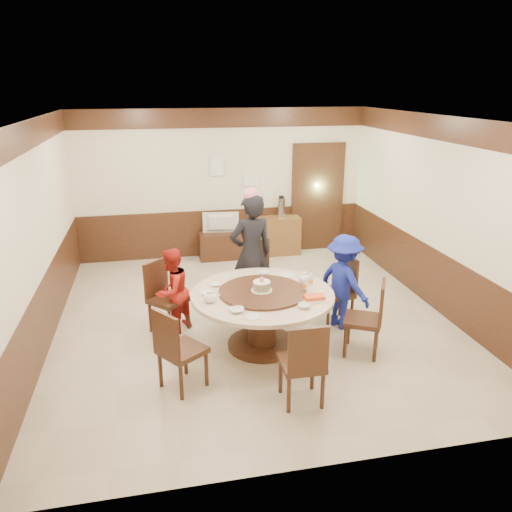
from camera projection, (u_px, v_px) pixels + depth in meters
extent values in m
plane|color=#C0B19A|center=(254.00, 319.00, 7.20)|extent=(6.00, 6.00, 0.00)
plane|color=silver|center=(253.00, 119.00, 6.29)|extent=(6.00, 6.00, 0.00)
cube|color=beige|center=(222.00, 184.00, 9.52)|extent=(5.50, 0.04, 2.80)
cube|color=beige|center=(329.00, 325.00, 3.97)|extent=(5.50, 0.04, 2.80)
cube|color=beige|center=(38.00, 238.00, 6.22)|extent=(0.04, 6.00, 2.80)
cube|color=beige|center=(438.00, 215.00, 7.28)|extent=(0.04, 6.00, 2.80)
cube|color=#3B1F12|center=(254.00, 290.00, 7.06)|extent=(5.50, 6.00, 0.90)
cube|color=#3B1F12|center=(253.00, 133.00, 6.35)|extent=(5.50, 6.00, 0.35)
cube|color=#3B1F12|center=(317.00, 198.00, 9.96)|extent=(1.05, 0.08, 2.18)
cube|color=#86CF8E|center=(317.00, 198.00, 9.97)|extent=(0.88, 0.02, 2.05)
cylinder|color=#3B1F12|center=(262.00, 344.00, 6.45)|extent=(0.90, 0.90, 0.06)
cylinder|color=#3B1F12|center=(262.00, 321.00, 6.35)|extent=(0.36, 0.36, 0.65)
cylinder|color=beige|center=(263.00, 295.00, 6.22)|extent=(1.79, 1.79, 0.05)
cylinder|color=#3B1F12|center=(263.00, 292.00, 6.21)|extent=(1.10, 1.10, 0.03)
cube|color=#3B1F12|center=(335.00, 293.00, 6.97)|extent=(0.48, 0.48, 0.06)
cube|color=#3B1F12|center=(350.00, 273.00, 6.94)|extent=(0.08, 0.42, 0.50)
cube|color=#3B1F12|center=(334.00, 308.00, 7.05)|extent=(0.36, 0.36, 0.42)
cube|color=#3B1F12|center=(259.00, 276.00, 7.57)|extent=(0.45, 0.45, 0.06)
cube|color=#3B1F12|center=(256.00, 255.00, 7.67)|extent=(0.42, 0.05, 0.50)
cube|color=#3B1F12|center=(259.00, 291.00, 7.65)|extent=(0.36, 0.36, 0.42)
cube|color=#3B1F12|center=(168.00, 300.00, 6.74)|extent=(0.62, 0.62, 0.06)
cube|color=#3B1F12|center=(156.00, 278.00, 6.76)|extent=(0.33, 0.32, 0.50)
cube|color=#3B1F12|center=(169.00, 316.00, 6.82)|extent=(0.36, 0.36, 0.42)
cube|color=#3B1F12|center=(182.00, 350.00, 5.47)|extent=(0.61, 0.61, 0.06)
cube|color=#3B1F12|center=(166.00, 335.00, 5.23)|extent=(0.28, 0.36, 0.50)
cube|color=#3B1F12|center=(183.00, 369.00, 5.54)|extent=(0.36, 0.36, 0.42)
cube|color=#3B1F12|center=(302.00, 363.00, 5.21)|extent=(0.45, 0.45, 0.06)
cube|color=#3B1F12|center=(308.00, 351.00, 4.93)|extent=(0.42, 0.05, 0.50)
cube|color=#3B1F12|center=(301.00, 383.00, 5.29)|extent=(0.36, 0.36, 0.42)
cube|color=#3B1F12|center=(363.00, 320.00, 6.17)|extent=(0.60, 0.60, 0.06)
cube|color=#3B1F12|center=(382.00, 302.00, 6.02)|extent=(0.23, 0.39, 0.50)
cube|color=#3B1F12|center=(361.00, 337.00, 6.24)|extent=(0.36, 0.36, 0.42)
imported|color=black|center=(251.00, 254.00, 7.19)|extent=(0.72, 0.55, 1.78)
imported|color=#AE1E17|center=(172.00, 291.00, 6.67)|extent=(0.72, 0.73, 1.18)
imported|color=#182499|center=(344.00, 282.00, 6.79)|extent=(0.81, 0.98, 1.32)
cylinder|color=white|center=(262.00, 290.00, 6.20)|extent=(0.27, 0.27, 0.01)
cylinder|color=gray|center=(262.00, 286.00, 6.18)|extent=(0.21, 0.21, 0.10)
cylinder|color=white|center=(262.00, 282.00, 6.16)|extent=(0.21, 0.21, 0.01)
sphere|color=pink|center=(262.00, 279.00, 6.15)|extent=(0.06, 0.06, 0.06)
ellipsoid|color=white|center=(210.00, 298.00, 5.93)|extent=(0.17, 0.15, 0.13)
ellipsoid|color=white|center=(304.00, 278.00, 6.51)|extent=(0.17, 0.15, 0.13)
imported|color=white|center=(216.00, 285.00, 6.43)|extent=(0.13, 0.13, 0.03)
imported|color=white|center=(304.00, 306.00, 5.80)|extent=(0.15, 0.15, 0.05)
imported|color=white|center=(237.00, 310.00, 5.69)|extent=(0.16, 0.16, 0.04)
imported|color=white|center=(319.00, 293.00, 6.16)|extent=(0.12, 0.12, 0.04)
imported|color=white|center=(207.00, 293.00, 6.16)|extent=(0.14, 0.14, 0.03)
imported|color=white|center=(264.00, 273.00, 6.80)|extent=(0.13, 0.13, 0.04)
cylinder|color=white|center=(253.00, 317.00, 5.56)|extent=(0.18, 0.18, 0.01)
cylinder|color=white|center=(287.00, 275.00, 6.76)|extent=(0.18, 0.18, 0.01)
cube|color=white|center=(314.00, 300.00, 6.00)|extent=(0.30, 0.20, 0.02)
cube|color=#E44B1A|center=(314.00, 297.00, 5.99)|extent=(0.24, 0.15, 0.04)
cylinder|color=white|center=(305.00, 285.00, 6.25)|extent=(0.06, 0.06, 0.16)
cylinder|color=white|center=(311.00, 281.00, 6.38)|extent=(0.06, 0.06, 0.16)
cube|color=#3B1F12|center=(221.00, 246.00, 9.65)|extent=(0.85, 0.45, 0.50)
imported|color=gray|center=(221.00, 223.00, 9.50)|extent=(0.70, 0.18, 0.40)
cube|color=brown|center=(279.00, 235.00, 9.86)|extent=(0.80, 0.40, 0.75)
cylinder|color=silver|center=(281.00, 207.00, 9.68)|extent=(0.15, 0.15, 0.38)
cube|color=white|center=(217.00, 166.00, 9.35)|extent=(0.25, 0.00, 0.35)
cube|color=white|center=(251.00, 181.00, 9.57)|extent=(0.30, 0.00, 0.22)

